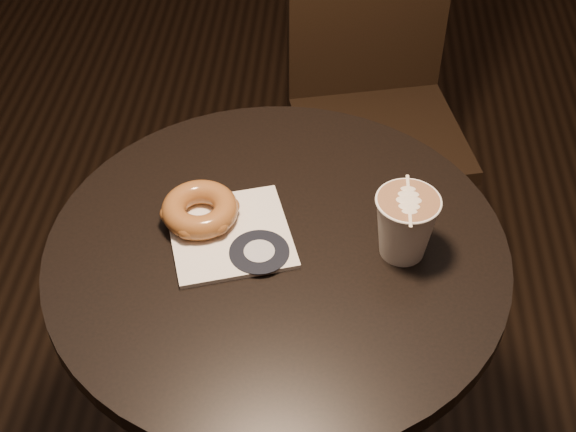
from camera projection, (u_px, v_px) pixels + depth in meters
The scene contains 5 objects.
cafe_table at pixel (278, 328), 1.35m from camera, with size 0.70×0.70×0.75m.
chair at pixel (373, 77), 1.89m from camera, with size 0.46×0.46×0.96m.
pastry_bag at pixel (230, 234), 1.22m from camera, with size 0.18×0.18×0.01m, color white.
doughnut at pixel (200, 209), 1.22m from camera, with size 0.12×0.12×0.04m, color brown.
latte_cup at pixel (405, 226), 1.16m from camera, with size 0.09×0.09×0.11m, color white, non-canonical shape.
Camera 1 is at (0.07, -0.83, 1.63)m, focal length 50.00 mm.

